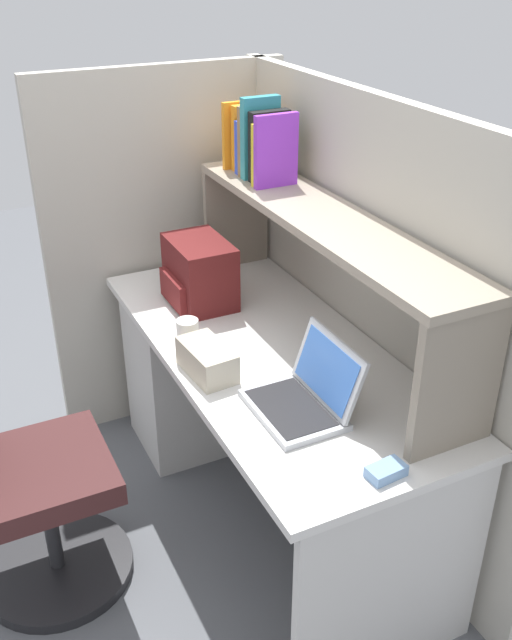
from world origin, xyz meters
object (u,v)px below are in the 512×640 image
Objects in this scene: laptop at (306,395)px; office_chair at (26,489)px; paper_cup at (188,334)px; computer_mouse at (386,471)px; tissue_box at (207,360)px; backpack at (198,273)px.

office_chair is (-0.42, -0.80, -0.39)m from laptop.
laptop is 3.01× the size of paper_cup.
paper_cup is (-0.85, -0.22, 0.04)m from computer_mouse.
paper_cup is at bearing 173.45° from tissue_box.
backpack is 2.90× the size of paper_cup.
tissue_box is 0.24× the size of office_chair.
computer_mouse is 1.01× the size of paper_cup.
tissue_box is (0.18, -0.01, -0.00)m from paper_cup.
backpack reaches higher than office_chair.
paper_cup reaches higher than tissue_box.
laptop is 0.53m from paper_cup.
tissue_box is at bearing -19.24° from backpack.
backpack is at bearing -51.87° from office_chair.
backpack reaches higher than laptop.
paper_cup is at bearing -159.93° from laptop.
computer_mouse is 1.19m from office_chair.
office_chair reaches higher than paper_cup.
laptop is 2.99× the size of computer_mouse.
office_chair reaches higher than computer_mouse.
laptop is at bearing 20.07° from paper_cup.
computer_mouse is at bearing 14.58° from paper_cup.
office_chair reaches higher than tissue_box.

